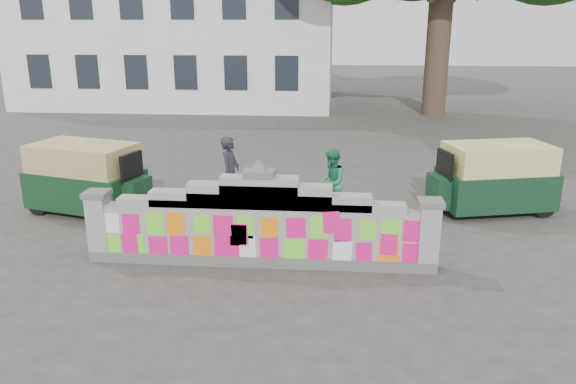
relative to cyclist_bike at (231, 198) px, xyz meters
name	(u,v)px	position (x,y,z in m)	size (l,w,h in m)	color
ground	(261,264)	(0.99, -2.42, -0.49)	(100.00, 100.00, 0.00)	#383533
parapet_wall	(260,226)	(0.99, -2.43, 0.26)	(6.48, 0.44, 2.01)	#4C4C49
building	(186,27)	(-6.01, 19.56, 3.53)	(16.00, 10.00, 8.90)	silver
cyclist_bike	(231,198)	(0.00, 0.00, 0.00)	(0.65, 1.85, 0.97)	black
cyclist_rider	(231,184)	(0.00, 0.00, 0.34)	(0.60, 0.39, 1.65)	#202129
pedestrian	(331,183)	(2.25, 0.46, 0.29)	(0.75, 0.58, 1.54)	#227F55
rickshaw_left	(88,178)	(-3.38, 0.15, 0.36)	(3.04, 1.99, 1.63)	#10321A
rickshaw_right	(493,178)	(6.00, 0.99, 0.35)	(3.01, 1.92, 1.62)	#10311C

